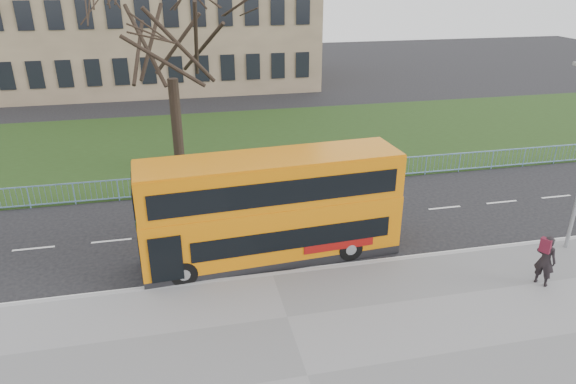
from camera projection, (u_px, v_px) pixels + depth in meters
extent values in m
plane|color=black|center=(265.00, 255.00, 20.09)|extent=(120.00, 120.00, 0.00)
cube|color=slate|center=(307.00, 377.00, 14.03)|extent=(80.00, 10.50, 0.12)
cube|color=gray|center=(272.00, 275.00, 18.68)|extent=(80.00, 0.20, 0.14)
cube|color=#213613|center=(227.00, 143.00, 32.88)|extent=(80.00, 15.40, 0.08)
cube|color=#77644B|center=(146.00, 7.00, 47.66)|extent=(30.00, 15.00, 14.00)
cube|color=orange|center=(272.00, 228.00, 19.52)|extent=(9.84, 2.96, 1.80)
cube|color=orange|center=(271.00, 203.00, 19.10)|extent=(9.84, 2.96, 0.31)
cube|color=orange|center=(271.00, 179.00, 18.71)|extent=(9.78, 2.91, 1.62)
cube|color=black|center=(294.00, 239.00, 18.61)|extent=(7.47, 0.54, 0.79)
cube|color=black|center=(279.00, 193.00, 17.74)|extent=(8.91, 0.64, 0.88)
cylinder|color=black|center=(184.00, 273.00, 18.02)|extent=(0.98, 0.32, 0.96)
cylinder|color=black|center=(350.00, 249.00, 19.62)|extent=(0.98, 0.32, 0.96)
imported|color=black|center=(545.00, 260.00, 17.71)|extent=(0.75, 0.82, 1.89)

